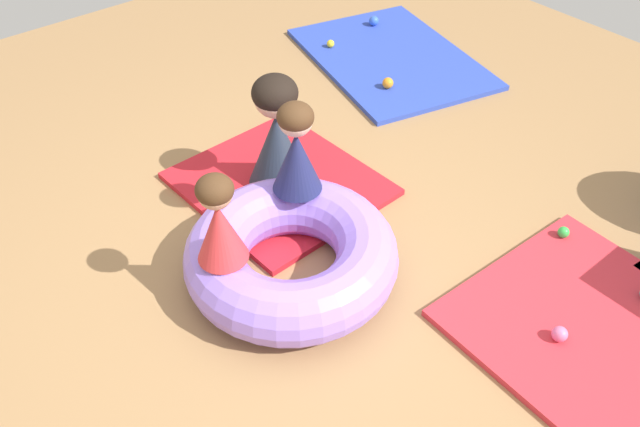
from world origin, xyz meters
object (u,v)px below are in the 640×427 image
object	(u,v)px
play_ball_pink	(560,334)
adult_seated	(277,134)
child_in_navy	(296,149)
play_ball_green	(563,232)
play_ball_yellow	(331,44)
child_in_red	(219,220)
play_ball_blue	(374,21)
inflatable_cushion	(291,255)
play_ball_orange	(388,83)

from	to	relation	value
play_ball_pink	adult_seated	bearing A→B (deg)	-170.90
child_in_navy	adult_seated	size ratio (longest dim) A/B	0.72
play_ball_green	play_ball_yellow	size ratio (longest dim) A/B	1.04
child_in_navy	play_ball_pink	bearing A→B (deg)	-151.72
child_in_navy	play_ball_green	distance (m)	1.62
child_in_red	play_ball_pink	world-z (taller)	child_in_red
adult_seated	play_ball_pink	bearing A→B (deg)	-96.88
play_ball_yellow	play_ball_blue	world-z (taller)	play_ball_blue
child_in_navy	play_ball_yellow	world-z (taller)	child_in_navy
child_in_red	play_ball_yellow	bearing A→B (deg)	-76.81
child_in_navy	adult_seated	bearing A→B (deg)	-11.81
inflatable_cushion	child_in_red	xyz separation A→B (m)	(-0.07, -0.36, 0.41)
inflatable_cushion	adult_seated	bearing A→B (deg)	147.79
inflatable_cushion	play_ball_green	xyz separation A→B (m)	(0.78, 1.38, -0.09)
inflatable_cushion	play_ball_yellow	xyz separation A→B (m)	(-1.85, 1.86, -0.10)
child_in_navy	play_ball_orange	bearing A→B (deg)	-51.57
play_ball_green	play_ball_pink	distance (m)	0.77
child_in_red	adult_seated	size ratio (longest dim) A/B	0.66
play_ball_blue	child_in_red	bearing A→B (deg)	-56.49
adult_seated	play_ball_pink	xyz separation A→B (m)	(1.88, 0.30, -0.33)
play_ball_orange	play_ball_blue	bearing A→B (deg)	142.35
play_ball_pink	play_ball_orange	size ratio (longest dim) A/B	0.94
play_ball_blue	play_ball_orange	distance (m)	1.08
adult_seated	play_ball_blue	xyz separation A→B (m)	(-1.24, 2.00, -0.32)
adult_seated	inflatable_cushion	bearing A→B (deg)	-138.19
inflatable_cushion	play_ball_yellow	size ratio (longest dim) A/B	18.05
play_ball_blue	child_in_navy	bearing A→B (deg)	-52.65
child_in_red	play_ball_blue	world-z (taller)	child_in_red
child_in_navy	play_ball_blue	world-z (taller)	child_in_navy
inflatable_cushion	child_in_red	bearing A→B (deg)	-101.56
child_in_navy	play_ball_yellow	xyz separation A→B (m)	(-1.59, 1.60, -0.53)
adult_seated	play_ball_orange	bearing A→B (deg)	0.13
play_ball_yellow	play_ball_orange	distance (m)	0.80
child_in_navy	child_in_red	size ratio (longest dim) A/B	1.09
inflatable_cushion	adult_seated	xyz separation A→B (m)	(-0.68, 0.43, 0.24)
play_ball_green	play_ball_blue	world-z (taller)	play_ball_blue
play_ball_green	play_ball_blue	distance (m)	2.90
inflatable_cushion	play_ball_pink	distance (m)	1.41
child_in_navy	play_ball_yellow	bearing A→B (deg)	-34.73
play_ball_pink	play_ball_yellow	xyz separation A→B (m)	(-3.06, 1.13, -0.01)
child_in_red	inflatable_cushion	bearing A→B (deg)	-127.03
child_in_navy	play_ball_yellow	distance (m)	2.31
play_ball_green	play_ball_pink	size ratio (longest dim) A/B	0.83
play_ball_blue	play_ball_pink	bearing A→B (deg)	-28.48
play_ball_pink	play_ball_orange	distance (m)	2.49
play_ball_green	play_ball_pink	world-z (taller)	play_ball_pink
play_ball_blue	play_ball_orange	bearing A→B (deg)	-37.65
play_ball_pink	play_ball_yellow	size ratio (longest dim) A/B	1.25
play_ball_pink	child_in_red	bearing A→B (deg)	-139.56
child_in_navy	adult_seated	distance (m)	0.48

